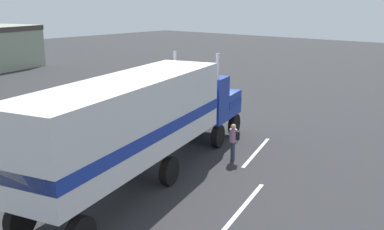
{
  "coord_description": "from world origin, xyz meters",
  "views": [
    {
      "loc": [
        -17.33,
        -13.82,
        6.82
      ],
      "look_at": [
        -1.92,
        -0.76,
        1.6
      ],
      "focal_mm": 41.49,
      "sensor_mm": 36.0,
      "label": 1
    }
  ],
  "objects": [
    {
      "name": "lane_stripe_near",
      "position": [
        -0.5,
        -3.5,
        0.01
      ],
      "size": [
        4.25,
        1.44,
        0.01
      ],
      "primitive_type": "cube",
      "rotation": [
        0.0,
        0.0,
        0.3
      ],
      "color": "silver",
      "rests_on": "ground_plane"
    },
    {
      "name": "semi_truck",
      "position": [
        -6.04,
        -1.88,
        2.52
      ],
      "size": [
        14.31,
        6.19,
        4.5
      ],
      "color": "#193399",
      "rests_on": "ground_plane"
    },
    {
      "name": "ground_plane",
      "position": [
        0.0,
        0.0,
        0.0
      ],
      "size": [
        120.0,
        120.0,
        0.0
      ],
      "primitive_type": "plane",
      "color": "#2D2D30"
    },
    {
      "name": "lane_stripe_mid",
      "position": [
        -5.73,
        -6.23,
        0.01
      ],
      "size": [
        4.3,
        1.24,
        0.01
      ],
      "primitive_type": "cube",
      "rotation": [
        0.0,
        0.0,
        0.25
      ],
      "color": "silver",
      "rests_on": "ground_plane"
    },
    {
      "name": "person_bystander",
      "position": [
        -2.04,
        -3.25,
        0.89
      ],
      "size": [
        0.42,
        0.48,
        1.63
      ],
      "color": "#2D3347",
      "rests_on": "ground_plane"
    }
  ]
}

